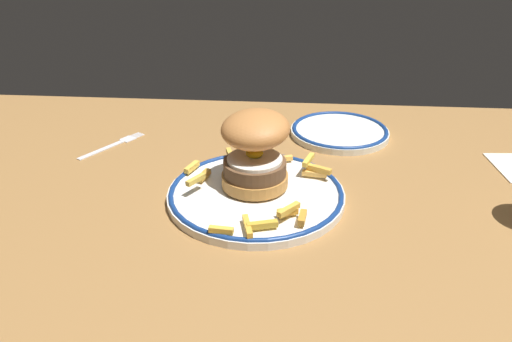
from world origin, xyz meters
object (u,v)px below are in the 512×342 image
at_px(burger, 255,148).
at_px(fork, 114,144).
at_px(side_plate, 340,131).
at_px(dinner_plate, 256,193).

distance_m(burger, fork, 0.32).
bearing_deg(side_plate, burger, -122.48).
height_order(dinner_plate, side_plate, same).
height_order(dinner_plate, fork, dinner_plate).
xyz_separation_m(side_plate, fork, (-0.42, -0.08, -0.01)).
bearing_deg(fork, dinner_plate, -31.31).
height_order(burger, fork, burger).
relative_size(burger, fork, 1.06).
xyz_separation_m(burger, side_plate, (0.14, 0.23, -0.06)).
relative_size(dinner_plate, side_plate, 1.41).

